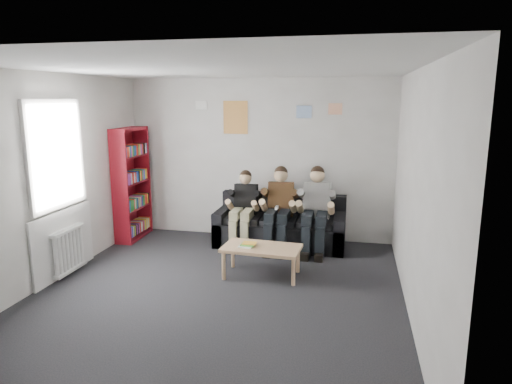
{
  "coord_description": "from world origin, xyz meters",
  "views": [
    {
      "loc": [
        1.59,
        -5.02,
        2.38
      ],
      "look_at": [
        0.21,
        1.3,
        1.04
      ],
      "focal_mm": 32.0,
      "sensor_mm": 36.0,
      "label": 1
    }
  ],
  "objects_px": {
    "person_middle": "(279,209)",
    "person_right": "(316,211)",
    "bookshelf": "(132,184)",
    "coffee_table": "(262,250)",
    "person_left": "(243,209)",
    "sofa": "(281,227)"
  },
  "relations": [
    {
      "from": "person_right",
      "to": "sofa",
      "type": "bearing_deg",
      "value": 163.48
    },
    {
      "from": "person_middle",
      "to": "person_left",
      "type": "bearing_deg",
      "value": 174.76
    },
    {
      "from": "coffee_table",
      "to": "person_middle",
      "type": "bearing_deg",
      "value": 88.42
    },
    {
      "from": "bookshelf",
      "to": "person_middle",
      "type": "bearing_deg",
      "value": -2.83
    },
    {
      "from": "bookshelf",
      "to": "person_left",
      "type": "relative_size",
      "value": 1.54
    },
    {
      "from": "person_right",
      "to": "coffee_table",
      "type": "bearing_deg",
      "value": -114.96
    },
    {
      "from": "person_middle",
      "to": "person_right",
      "type": "xyz_separation_m",
      "value": [
        0.58,
        -0.0,
        0.01
      ]
    },
    {
      "from": "bookshelf",
      "to": "person_right",
      "type": "height_order",
      "value": "bookshelf"
    },
    {
      "from": "bookshelf",
      "to": "coffee_table",
      "type": "height_order",
      "value": "bookshelf"
    },
    {
      "from": "person_middle",
      "to": "person_right",
      "type": "bearing_deg",
      "value": -4.81
    },
    {
      "from": "bookshelf",
      "to": "coffee_table",
      "type": "relative_size",
      "value": 1.83
    },
    {
      "from": "bookshelf",
      "to": "person_left",
      "type": "xyz_separation_m",
      "value": [
        1.95,
        -0.03,
        -0.33
      ]
    },
    {
      "from": "sofa",
      "to": "coffee_table",
      "type": "relative_size",
      "value": 2.01
    },
    {
      "from": "coffee_table",
      "to": "person_left",
      "type": "height_order",
      "value": "person_left"
    },
    {
      "from": "person_middle",
      "to": "sofa",
      "type": "bearing_deg",
      "value": 85.26
    },
    {
      "from": "coffee_table",
      "to": "person_middle",
      "type": "distance_m",
      "value": 1.23
    },
    {
      "from": "coffee_table",
      "to": "person_middle",
      "type": "relative_size",
      "value": 0.79
    },
    {
      "from": "coffee_table",
      "to": "person_left",
      "type": "xyz_separation_m",
      "value": [
        -0.55,
        1.2,
        0.25
      ]
    },
    {
      "from": "sofa",
      "to": "person_middle",
      "type": "bearing_deg",
      "value": -90.0
    },
    {
      "from": "person_middle",
      "to": "bookshelf",
      "type": "bearing_deg",
      "value": 174.4
    },
    {
      "from": "coffee_table",
      "to": "bookshelf",
      "type": "bearing_deg",
      "value": 153.73
    },
    {
      "from": "sofa",
      "to": "person_right",
      "type": "bearing_deg",
      "value": -18.74
    }
  ]
}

